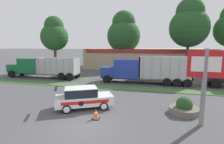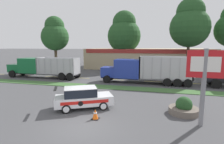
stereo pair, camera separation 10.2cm
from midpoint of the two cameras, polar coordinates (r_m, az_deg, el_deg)
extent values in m
plane|color=#474749|center=(11.43, -9.35, -17.20)|extent=(600.00, 600.00, 0.00)
cube|color=#3D6633|center=(20.88, 2.31, -5.14)|extent=(120.00, 1.91, 0.06)
cube|color=yellow|center=(33.50, -26.75, -0.94)|extent=(2.40, 0.14, 0.01)
cube|color=yellow|center=(30.24, -19.02, -1.41)|extent=(2.40, 0.14, 0.01)
cube|color=yellow|center=(27.65, -9.63, -1.95)|extent=(2.40, 0.14, 0.01)
cube|color=yellow|center=(25.94, 1.34, -2.52)|extent=(2.40, 0.14, 0.01)
cube|color=yellow|center=(25.29, 13.36, -3.03)|extent=(2.40, 0.14, 0.01)
cube|color=yellow|center=(25.79, 25.46, -3.41)|extent=(2.40, 0.14, 0.01)
cube|color=black|center=(29.64, -21.57, -0.46)|extent=(11.86, 1.27, 0.18)
cube|color=#146033|center=(32.59, -28.48, 1.15)|extent=(2.28, 1.90, 1.27)
cube|color=#B7B7BC|center=(33.40, -29.95, 1.20)|extent=(0.06, 1.62, 1.08)
cube|color=#146033|center=(30.69, -24.68, 1.99)|extent=(3.37, 2.31, 2.31)
cube|color=black|center=(31.75, -27.11, 2.76)|extent=(0.04, 1.97, 1.04)
cylinder|color=silver|center=(28.94, -22.94, 2.96)|extent=(0.14, 0.14, 1.21)
cube|color=#ADADB2|center=(28.06, -16.91, -0.39)|extent=(6.22, 2.31, 0.12)
cube|color=#ADADB2|center=(29.60, -22.03, 2.12)|extent=(0.16, 2.31, 2.38)
cube|color=#ADADB2|center=(26.46, -11.41, 1.90)|extent=(0.16, 2.31, 2.38)
cube|color=#ADADB2|center=(27.00, -18.20, 1.77)|extent=(6.22, 0.16, 2.38)
cube|color=#ADADB2|center=(28.83, -15.91, 2.26)|extent=(6.22, 0.16, 2.38)
cube|color=#99999E|center=(28.40, -22.72, 1.84)|extent=(0.10, 0.04, 2.26)
cube|color=#99999E|center=(27.79, -21.02, 1.81)|extent=(0.10, 0.04, 2.26)
cube|color=#99999E|center=(27.20, -19.24, 1.77)|extent=(0.10, 0.04, 2.26)
cube|color=#99999E|center=(26.64, -17.38, 1.72)|extent=(0.10, 0.04, 2.26)
cube|color=#99999E|center=(26.11, -15.45, 1.67)|extent=(0.10, 0.04, 2.26)
cube|color=#99999E|center=(25.61, -13.43, 1.62)|extent=(0.10, 0.04, 2.26)
cylinder|color=black|center=(31.88, -29.76, -0.56)|extent=(1.13, 0.30, 1.13)
cylinder|color=black|center=(33.52, -27.07, 0.02)|extent=(1.13, 0.30, 1.13)
cylinder|color=black|center=(25.89, -13.45, -1.51)|extent=(1.13, 0.30, 1.13)
cylinder|color=black|center=(27.89, -11.27, -0.74)|extent=(1.13, 0.30, 1.13)
cylinder|color=black|center=(26.52, -15.96, -1.37)|extent=(1.13, 0.30, 1.13)
cylinder|color=black|center=(28.48, -13.65, -0.63)|extent=(1.13, 0.30, 1.13)
cube|color=black|center=(23.87, 10.62, -2.17)|extent=(11.75, 1.31, 0.18)
cube|color=#23389E|center=(24.55, -0.86, 0.08)|extent=(1.91, 1.96, 1.35)
cube|color=#B7B7BC|center=(24.82, -3.06, 0.16)|extent=(0.06, 1.67, 1.15)
cube|color=#23389E|center=(23.92, 5.20, 1.16)|extent=(3.33, 2.39, 2.46)
cube|color=black|center=(24.20, 1.28, 2.30)|extent=(0.04, 2.03, 1.11)
cylinder|color=silver|center=(22.84, 9.29, 2.87)|extent=(0.14, 0.14, 1.68)
cube|color=#B7B7BC|center=(23.82, 16.93, -2.05)|extent=(6.51, 2.39, 0.12)
cube|color=#B7B7BC|center=(23.67, 9.38, 1.66)|extent=(0.16, 2.39, 2.87)
cube|color=#B7B7BC|center=(23.97, 24.67, 1.09)|extent=(0.16, 2.39, 2.87)
cube|color=#B7B7BC|center=(22.50, 17.20, 1.05)|extent=(6.51, 0.16, 2.87)
cube|color=#B7B7BC|center=(24.72, 16.97, 1.69)|extent=(6.51, 0.16, 2.87)
cube|color=#A3A3A8|center=(22.43, 10.28, 1.27)|extent=(0.10, 0.04, 2.73)
cube|color=#A3A3A8|center=(22.38, 13.05, 1.17)|extent=(0.10, 0.04, 2.73)
cube|color=#A3A3A8|center=(22.38, 15.82, 1.07)|extent=(0.10, 0.04, 2.73)
cube|color=#A3A3A8|center=(22.44, 18.59, 0.97)|extent=(0.10, 0.04, 2.73)
cube|color=#A3A3A8|center=(22.54, 21.34, 0.86)|extent=(0.10, 0.04, 2.73)
cube|color=#A3A3A8|center=(22.70, 24.06, 0.75)|extent=(0.10, 0.04, 2.73)
cylinder|color=black|center=(23.57, -1.61, -2.38)|extent=(1.01, 0.30, 1.01)
cylinder|color=black|center=(25.80, -0.17, -1.44)|extent=(1.01, 0.30, 1.01)
cylinder|color=black|center=(22.99, 23.65, -3.37)|extent=(1.01, 0.30, 1.01)
cylinder|color=black|center=(25.27, 22.82, -2.31)|extent=(1.01, 0.30, 1.01)
cylinder|color=black|center=(22.83, 20.69, -3.29)|extent=(1.01, 0.30, 1.01)
cylinder|color=black|center=(25.12, 20.13, -2.23)|extent=(1.01, 0.30, 1.01)
cylinder|color=black|center=(22.72, 17.69, -3.19)|extent=(1.01, 0.30, 1.01)
cylinder|color=black|center=(25.03, 17.40, -2.13)|extent=(1.01, 0.30, 1.01)
cube|color=black|center=(24.87, 30.42, -0.83)|extent=(2.26, 2.00, 1.40)
cube|color=#B7B7BC|center=(24.58, 27.83, -0.74)|extent=(0.06, 1.71, 1.19)
cylinder|color=black|center=(23.88, 31.04, -3.36)|extent=(1.09, 0.30, 1.09)
cylinder|color=black|center=(26.15, 29.57, -2.33)|extent=(1.09, 0.30, 1.09)
cube|color=white|center=(14.30, -8.89, -8.95)|extent=(4.80, 3.70, 0.70)
cube|color=black|center=(14.10, -10.05, -6.40)|extent=(2.92, 2.56, 0.64)
cube|color=white|center=(14.02, -10.08, -5.07)|extent=(2.92, 2.56, 0.04)
cube|color=black|center=(14.03, -17.77, -5.17)|extent=(0.85, 1.36, 0.03)
cube|color=red|center=(13.42, -8.56, -9.80)|extent=(3.17, 1.70, 0.24)
cylinder|color=black|center=(13.42, -10.01, -10.15)|extent=(0.34, 0.19, 0.38)
cylinder|color=black|center=(13.78, -2.67, -11.06)|extent=(0.67, 0.48, 0.65)
cylinder|color=silver|center=(13.68, -2.59, -11.20)|extent=(0.41, 0.23, 0.46)
cylinder|color=black|center=(15.38, -3.91, -8.98)|extent=(0.67, 0.48, 0.65)
cylinder|color=silver|center=(15.48, -3.98, -8.86)|extent=(0.41, 0.23, 0.46)
cylinder|color=black|center=(13.56, -14.52, -11.65)|extent=(0.67, 0.48, 0.65)
cylinder|color=silver|center=(13.46, -14.52, -11.80)|extent=(0.41, 0.23, 0.46)
cylinder|color=black|center=(15.19, -14.44, -9.46)|extent=(0.67, 0.48, 0.65)
cylinder|color=silver|center=(15.29, -14.44, -9.34)|extent=(0.41, 0.23, 0.46)
cylinder|color=gray|center=(12.02, 27.86, -4.70)|extent=(0.28, 0.28, 4.79)
cube|color=red|center=(11.80, 28.35, 2.28)|extent=(2.06, 0.16, 1.64)
cube|color=white|center=(11.71, 28.45, 2.24)|extent=(1.65, 0.02, 0.90)
cylinder|color=#6B6056|center=(14.20, 22.52, -11.54)|extent=(2.14, 2.14, 0.46)
sphere|color=#234C23|center=(14.05, 22.63, -9.77)|extent=(1.18, 1.18, 1.18)
cube|color=black|center=(12.37, -5.22, -14.97)|extent=(0.51, 0.51, 0.03)
cone|color=#EA5B14|center=(12.23, -5.24, -13.44)|extent=(0.39, 0.39, 0.68)
cylinder|color=white|center=(12.21, -5.24, -13.14)|extent=(0.22, 0.22, 0.08)
cube|color=tan|center=(40.92, 11.46, 4.42)|extent=(26.18, 12.00, 4.39)
cube|color=maroon|center=(34.81, 11.00, 6.64)|extent=(24.87, 0.10, 0.80)
cylinder|color=#473828|center=(35.75, -17.73, 4.33)|extent=(0.52, 0.52, 5.25)
sphere|color=#234C23|center=(35.72, -18.02, 10.82)|extent=(5.19, 5.19, 5.19)
sphere|color=#234C23|center=(35.89, -18.18, 14.13)|extent=(3.63, 3.63, 3.63)
cylinder|color=#473828|center=(37.51, 3.98, 4.78)|extent=(0.59, 0.59, 5.12)
sphere|color=#234C23|center=(37.50, 4.05, 11.60)|extent=(6.93, 6.93, 6.93)
sphere|color=#234C23|center=(37.76, 4.10, 15.81)|extent=(4.85, 4.85, 4.85)
cylinder|color=#473828|center=(33.66, 23.56, 4.64)|extent=(0.47, 0.47, 6.24)
sphere|color=#234C23|center=(33.76, 24.06, 13.05)|extent=(6.67, 6.67, 6.67)
sphere|color=#234C23|center=(34.11, 24.34, 17.51)|extent=(4.67, 4.67, 4.67)
camera|label=1|loc=(0.05, -89.85, 0.02)|focal=28.00mm
camera|label=2|loc=(0.05, 90.15, -0.02)|focal=28.00mm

